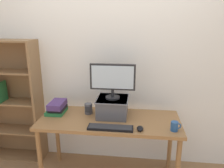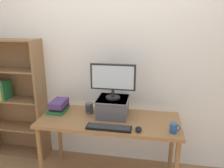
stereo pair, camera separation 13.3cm
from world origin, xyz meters
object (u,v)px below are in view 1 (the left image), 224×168
(bookshelf_unit, at_px, (8,100))
(keyboard, at_px, (110,128))
(desk, at_px, (109,126))
(computer_mouse, at_px, (140,128))
(computer_monitor, at_px, (113,79))
(book_stack, at_px, (57,107))
(riser_box, at_px, (113,106))
(desk_speaker, at_px, (88,109))
(coffee_mug, at_px, (175,126))

(bookshelf_unit, distance_m, keyboard, 1.52)
(desk, height_order, computer_mouse, computer_mouse)
(computer_monitor, bearing_deg, desk, -104.45)
(bookshelf_unit, relative_size, computer_mouse, 15.30)
(desk, height_order, book_stack, book_stack)
(keyboard, bearing_deg, desk, 100.05)
(bookshelf_unit, distance_m, riser_box, 1.42)
(desk, xyz_separation_m, desk_speaker, (-0.26, 0.11, 0.15))
(bookshelf_unit, xyz_separation_m, desk_speaker, (1.12, -0.21, 0.02))
(desk, height_order, keyboard, keyboard)
(bookshelf_unit, distance_m, desk_speaker, 1.14)
(bookshelf_unit, bearing_deg, book_stack, -16.93)
(bookshelf_unit, xyz_separation_m, keyboard, (1.42, -0.54, -0.03))
(keyboard, height_order, computer_mouse, computer_mouse)
(keyboard, height_order, coffee_mug, coffee_mug)
(riser_box, height_order, computer_monitor, computer_monitor)
(bookshelf_unit, distance_m, book_stack, 0.79)
(computer_mouse, xyz_separation_m, coffee_mug, (0.33, 0.03, 0.03))
(computer_monitor, xyz_separation_m, coffee_mug, (0.64, -0.28, -0.38))
(computer_monitor, xyz_separation_m, computer_mouse, (0.31, -0.31, -0.41))
(keyboard, relative_size, book_stack, 1.74)
(keyboard, relative_size, computer_mouse, 4.35)
(desk, xyz_separation_m, riser_box, (0.02, 0.10, 0.20))
(riser_box, xyz_separation_m, computer_monitor, (0.00, -0.00, 0.32))
(computer_mouse, bearing_deg, book_stack, 162.20)
(computer_monitor, distance_m, coffee_mug, 0.80)
(riser_box, bearing_deg, desk, -104.24)
(riser_box, relative_size, computer_monitor, 0.72)
(keyboard, bearing_deg, coffee_mug, 3.19)
(riser_box, height_order, computer_mouse, riser_box)
(book_stack, bearing_deg, desk_speaker, 3.00)
(book_stack, relative_size, coffee_mug, 2.52)
(desk, height_order, riser_box, riser_box)
(desk_speaker, bearing_deg, computer_mouse, -28.95)
(riser_box, bearing_deg, computer_monitor, -90.00)
(computer_mouse, bearing_deg, coffee_mug, 4.79)
(coffee_mug, bearing_deg, riser_box, 156.03)
(bookshelf_unit, height_order, coffee_mug, bookshelf_unit)
(book_stack, height_order, coffee_mug, book_stack)
(desk_speaker, bearing_deg, keyboard, -48.37)
(bookshelf_unit, bearing_deg, desk, -13.13)
(riser_box, bearing_deg, desk_speaker, 177.30)
(book_stack, bearing_deg, computer_monitor, 0.40)
(riser_box, distance_m, desk_speaker, 0.29)
(riser_box, xyz_separation_m, coffee_mug, (0.64, -0.28, -0.06))
(keyboard, xyz_separation_m, computer_mouse, (0.29, 0.01, 0.01))
(computer_monitor, bearing_deg, computer_mouse, -45.29)
(bookshelf_unit, xyz_separation_m, riser_box, (1.40, -0.22, 0.07))
(desk, distance_m, riser_box, 0.22)
(keyboard, distance_m, book_stack, 0.73)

